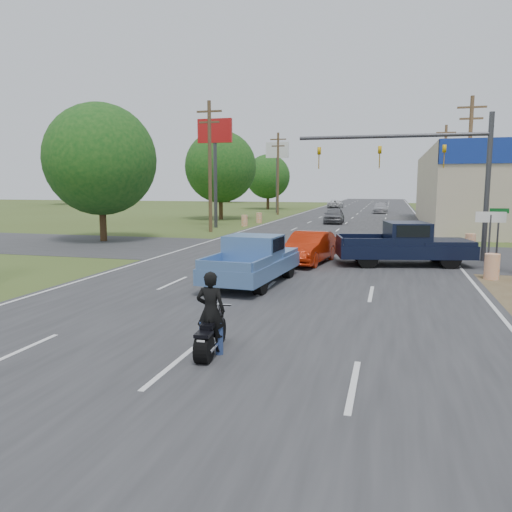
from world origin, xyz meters
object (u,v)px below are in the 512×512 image
(motorcycle, at_px, (211,336))
(navy_pickup, at_px, (407,244))
(distant_car_white, at_px, (335,204))
(red_convertible, at_px, (309,248))
(distant_car_grey, at_px, (334,216))
(blue_pickup, at_px, (254,259))
(rider, at_px, (211,316))
(distant_car_silver, at_px, (380,208))

(motorcycle, relative_size, navy_pickup, 0.31)
(distant_car_white, bearing_deg, red_convertible, 96.26)
(distant_car_grey, xyz_separation_m, distant_car_white, (-3.48, 33.22, -0.11))
(red_convertible, xyz_separation_m, blue_pickup, (-1.21, -5.30, 0.18))
(distant_car_white, bearing_deg, rider, 95.34)
(blue_pickup, xyz_separation_m, distant_car_white, (-3.89, 63.74, -0.26))
(red_convertible, xyz_separation_m, distant_car_white, (-5.11, 58.44, -0.09))
(distant_car_grey, bearing_deg, distant_car_silver, 77.31)
(blue_pickup, xyz_separation_m, distant_car_grey, (-0.41, 30.52, -0.15))
(red_convertible, xyz_separation_m, distant_car_silver, (2.24, 45.10, -0.05))
(red_convertible, distance_m, distant_car_grey, 25.27)
(distant_car_silver, bearing_deg, rider, -92.07)
(red_convertible, relative_size, rider, 2.58)
(navy_pickup, distance_m, distant_car_silver, 44.51)
(red_convertible, relative_size, motorcycle, 2.31)
(red_convertible, height_order, blue_pickup, blue_pickup)
(blue_pickup, height_order, distant_car_white, blue_pickup)
(motorcycle, height_order, distant_car_silver, distant_car_silver)
(rider, relative_size, distant_car_grey, 0.39)
(red_convertible, distance_m, rider, 13.15)
(rider, height_order, distant_car_white, rider)
(rider, relative_size, distant_car_white, 0.37)
(motorcycle, xyz_separation_m, distant_car_white, (-5.10, 71.63, 0.21))
(motorcycle, bearing_deg, distant_car_silver, 83.69)
(blue_pickup, bearing_deg, navy_pickup, 51.71)
(rider, xyz_separation_m, distant_car_grey, (-1.62, 38.37, -0.11))
(motorcycle, distance_m, distant_car_grey, 38.44)
(blue_pickup, xyz_separation_m, navy_pickup, (5.60, 5.94, 0.08))
(motorcycle, height_order, distant_car_white, distant_car_white)
(motorcycle, height_order, blue_pickup, blue_pickup)
(motorcycle, height_order, navy_pickup, navy_pickup)
(distant_car_grey, bearing_deg, distant_car_white, 94.31)
(distant_car_grey, bearing_deg, navy_pickup, -77.94)
(red_convertible, relative_size, distant_car_silver, 0.94)
(distant_car_grey, height_order, distant_car_white, distant_car_grey)
(navy_pickup, xyz_separation_m, distant_car_grey, (-6.01, 24.58, -0.24))
(blue_pickup, bearing_deg, motorcycle, -76.28)
(red_convertible, height_order, distant_car_grey, distant_car_grey)
(motorcycle, bearing_deg, blue_pickup, 94.62)
(distant_car_white, bearing_deg, motorcycle, 95.34)
(motorcycle, relative_size, distant_car_silver, 0.41)
(rider, bearing_deg, navy_pickup, -111.76)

